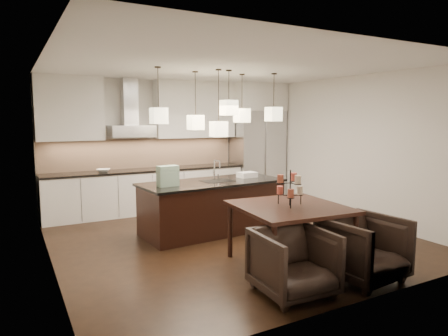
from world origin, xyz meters
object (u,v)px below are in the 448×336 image
armchair_left (294,263)px  armchair_right (364,248)px  refrigerator (257,156)px  island_body (213,208)px  dining_table (289,235)px

armchair_left → armchair_right: size_ratio=0.94×
refrigerator → island_body: (-2.19, -1.93, -0.65)m
refrigerator → armchair_left: (-2.55, -4.63, -0.70)m
armchair_right → island_body: bearing=98.3°
refrigerator → island_body: bearing=-138.6°
dining_table → armchair_left: size_ratio=1.66×
island_body → armchair_left: island_body is taller
dining_table → armchair_right: 0.98m
dining_table → armchair_right: dining_table is taller
island_body → armchair_right: size_ratio=2.77×
dining_table → armchair_left: 0.95m
refrigerator → armchair_right: (-1.53, -4.71, -0.67)m
dining_table → armchair_left: (-0.54, -0.78, -0.03)m
dining_table → armchair_right: bearing=-56.7°
island_body → dining_table: size_ratio=1.78×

